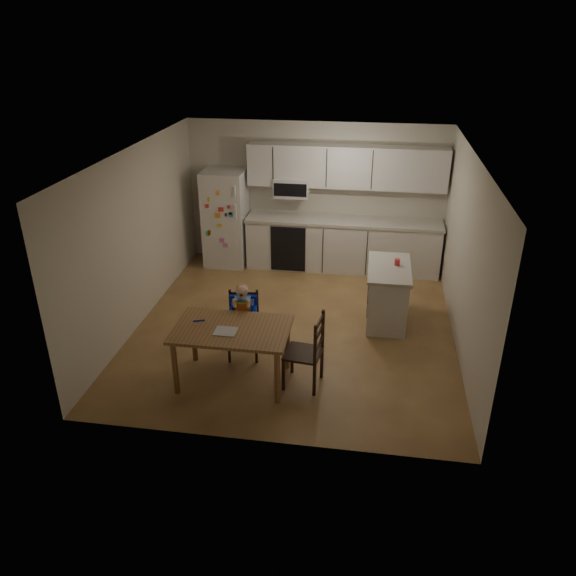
{
  "coord_description": "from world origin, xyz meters",
  "views": [
    {
      "loc": [
        1.0,
        -7.05,
        4.04
      ],
      "look_at": [
        0.03,
        -0.85,
        1.02
      ],
      "focal_mm": 35.0,
      "sensor_mm": 36.0,
      "label": 1
    }
  ],
  "objects_px": {
    "dining_table": "(232,335)",
    "chair_side": "(311,347)",
    "red_cup": "(397,262)",
    "chair_booster": "(243,312)",
    "kitchen_island": "(387,294)",
    "refrigerator": "(226,218)"
  },
  "relations": [
    {
      "from": "dining_table",
      "to": "kitchen_island",
      "type": "bearing_deg",
      "value": 44.99
    },
    {
      "from": "refrigerator",
      "to": "kitchen_island",
      "type": "xyz_separation_m",
      "value": [
        2.85,
        -1.75,
        -0.42
      ]
    },
    {
      "from": "dining_table",
      "to": "chair_booster",
      "type": "xyz_separation_m",
      "value": [
        -0.01,
        0.61,
        -0.01
      ]
    },
    {
      "from": "red_cup",
      "to": "chair_booster",
      "type": "xyz_separation_m",
      "value": [
        -1.96,
        -1.32,
        -0.27
      ]
    },
    {
      "from": "red_cup",
      "to": "chair_booster",
      "type": "bearing_deg",
      "value": -146.03
    },
    {
      "from": "chair_booster",
      "to": "chair_side",
      "type": "bearing_deg",
      "value": -39.14
    },
    {
      "from": "refrigerator",
      "to": "red_cup",
      "type": "bearing_deg",
      "value": -29.4
    },
    {
      "from": "chair_booster",
      "to": "chair_side",
      "type": "distance_m",
      "value": 1.11
    },
    {
      "from": "refrigerator",
      "to": "chair_side",
      "type": "distance_m",
      "value": 4.07
    },
    {
      "from": "kitchen_island",
      "to": "red_cup",
      "type": "bearing_deg",
      "value": 38.59
    },
    {
      "from": "kitchen_island",
      "to": "chair_side",
      "type": "xyz_separation_m",
      "value": [
        -0.91,
        -1.81,
        0.11
      ]
    },
    {
      "from": "refrigerator",
      "to": "chair_booster",
      "type": "distance_m",
      "value": 3.16
    },
    {
      "from": "chair_side",
      "to": "kitchen_island",
      "type": "bearing_deg",
      "value": 160.88
    },
    {
      "from": "kitchen_island",
      "to": "red_cup",
      "type": "xyz_separation_m",
      "value": [
        0.1,
        0.08,
        0.47
      ]
    },
    {
      "from": "refrigerator",
      "to": "chair_booster",
      "type": "relative_size",
      "value": 1.65
    },
    {
      "from": "red_cup",
      "to": "kitchen_island",
      "type": "bearing_deg",
      "value": -141.41
    },
    {
      "from": "kitchen_island",
      "to": "chair_booster",
      "type": "distance_m",
      "value": 2.24
    },
    {
      "from": "red_cup",
      "to": "dining_table",
      "type": "xyz_separation_m",
      "value": [
        -1.96,
        -1.93,
        -0.26
      ]
    },
    {
      "from": "red_cup",
      "to": "chair_side",
      "type": "height_order",
      "value": "chair_side"
    },
    {
      "from": "dining_table",
      "to": "chair_side",
      "type": "bearing_deg",
      "value": 2.28
    },
    {
      "from": "chair_booster",
      "to": "kitchen_island",
      "type": "bearing_deg",
      "value": 25.74
    },
    {
      "from": "kitchen_island",
      "to": "chair_booster",
      "type": "height_order",
      "value": "chair_booster"
    }
  ]
}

